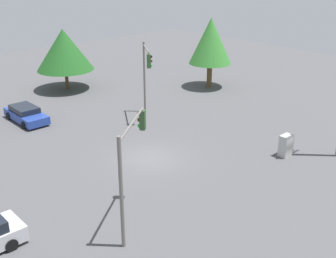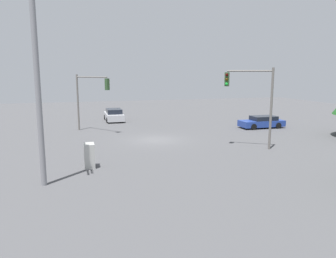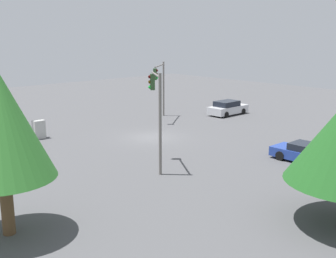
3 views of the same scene
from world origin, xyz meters
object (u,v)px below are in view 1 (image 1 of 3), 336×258
traffic_signal_main (131,154)px  electrical_cabinet (286,146)px  sedan_blue (26,114)px  traffic_signal_cross (146,69)px

traffic_signal_main → electrical_cabinet: size_ratio=3.71×
traffic_signal_main → electrical_cabinet: 12.84m
sedan_blue → traffic_signal_main: size_ratio=0.83×
traffic_signal_main → traffic_signal_cross: size_ratio=0.91×
sedan_blue → traffic_signal_cross: (7.95, -5.93, 3.55)m
traffic_signal_cross → sedan_blue: bearing=-93.5°
sedan_blue → electrical_cabinet: 20.62m
traffic_signal_main → electrical_cabinet: bearing=-40.9°
traffic_signal_main → traffic_signal_cross: traffic_signal_cross is taller
sedan_blue → electrical_cabinet: (9.92, -18.07, 0.14)m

